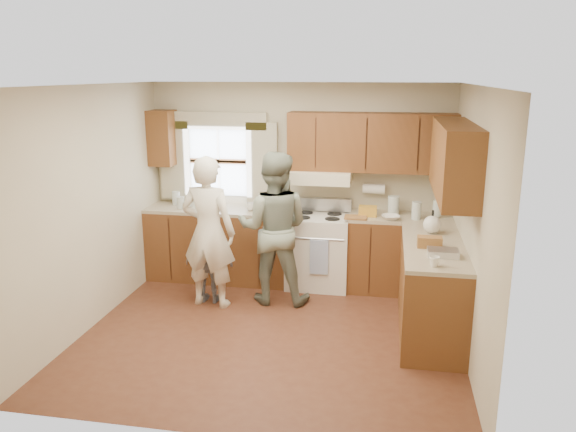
% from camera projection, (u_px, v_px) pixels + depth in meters
% --- Properties ---
extents(room, '(3.80, 3.80, 3.80)m').
position_uv_depth(room, '(271.00, 216.00, 5.50)').
color(room, '#4C2517').
rests_on(room, ground).
extents(kitchen_fixtures, '(3.80, 2.25, 2.15)m').
position_uv_depth(kitchen_fixtures, '(342.00, 230.00, 6.52)').
color(kitchen_fixtures, '#40200D').
rests_on(kitchen_fixtures, ground).
extents(stove, '(0.76, 0.67, 1.07)m').
position_uv_depth(stove, '(318.00, 249.00, 7.01)').
color(stove, silver).
rests_on(stove, ground).
extents(woman_left, '(0.68, 0.49, 1.74)m').
position_uv_depth(woman_left, '(209.00, 232.00, 6.31)').
color(woman_left, silver).
rests_on(woman_left, ground).
extents(woman_right, '(0.88, 0.69, 1.76)m').
position_uv_depth(woman_right, '(274.00, 228.00, 6.43)').
color(woman_right, '#253B2E').
rests_on(woman_right, ground).
extents(child, '(0.57, 0.25, 0.96)m').
position_uv_depth(child, '(209.00, 263.00, 6.48)').
color(child, gray).
rests_on(child, ground).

